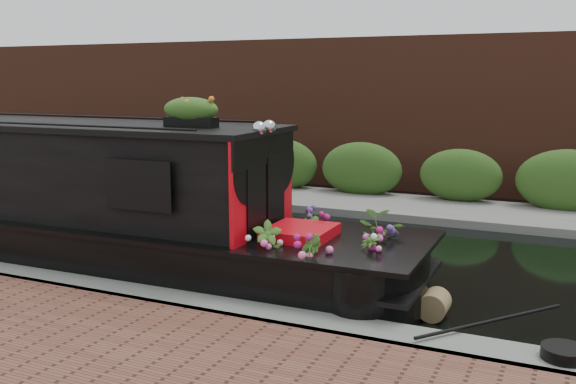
% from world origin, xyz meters
% --- Properties ---
extents(ground, '(80.00, 80.00, 0.00)m').
position_xyz_m(ground, '(0.00, 0.00, 0.00)').
color(ground, black).
rests_on(ground, ground).
extents(near_bank_coping, '(40.00, 0.60, 0.50)m').
position_xyz_m(near_bank_coping, '(0.00, -3.30, 0.00)').
color(near_bank_coping, slate).
rests_on(near_bank_coping, ground).
extents(far_bank_path, '(40.00, 2.40, 0.34)m').
position_xyz_m(far_bank_path, '(0.00, 4.20, 0.00)').
color(far_bank_path, slate).
rests_on(far_bank_path, ground).
extents(far_hedge, '(40.00, 1.10, 2.80)m').
position_xyz_m(far_hedge, '(0.00, 5.10, 0.00)').
color(far_hedge, '#2D501A').
rests_on(far_hedge, ground).
extents(far_brick_wall, '(40.00, 1.00, 8.00)m').
position_xyz_m(far_brick_wall, '(0.00, 7.20, 0.00)').
color(far_brick_wall, '#572B1D').
rests_on(far_brick_wall, ground).
extents(narrowboat, '(12.46, 2.38, 2.91)m').
position_xyz_m(narrowboat, '(-3.44, -2.04, 0.87)').
color(narrowboat, black).
rests_on(narrowboat, ground).
extents(rope_fender, '(0.35, 0.41, 0.35)m').
position_xyz_m(rope_fender, '(3.17, -2.04, 0.18)').
color(rope_fender, olive).
rests_on(rope_fender, ground).
extents(coiled_mooring_rope, '(0.44, 0.44, 0.12)m').
position_xyz_m(coiled_mooring_rope, '(4.68, -3.24, 0.31)').
color(coiled_mooring_rope, black).
rests_on(coiled_mooring_rope, near_bank_coping).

